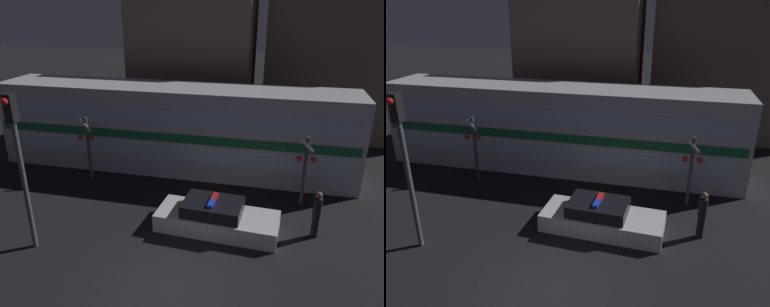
# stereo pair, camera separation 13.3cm
# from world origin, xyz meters

# --- Properties ---
(ground_plane) EXTENTS (120.00, 120.00, 0.00)m
(ground_plane) POSITION_xyz_m (0.00, 0.00, 0.00)
(ground_plane) COLOR black
(train) EXTENTS (18.00, 2.99, 4.30)m
(train) POSITION_xyz_m (-2.46, 8.95, 2.15)
(train) COLOR silver
(train) RESTS_ON ground_plane
(police_car) EXTENTS (4.69, 2.06, 1.29)m
(police_car) POSITION_xyz_m (0.76, 3.61, 0.48)
(police_car) COLOR silver
(police_car) RESTS_ON ground_plane
(pedestrian) EXTENTS (0.31, 0.31, 1.85)m
(pedestrian) POSITION_xyz_m (4.39, 3.97, 0.95)
(pedestrian) COLOR black
(pedestrian) RESTS_ON ground_plane
(crossing_signal_near) EXTENTS (0.83, 0.35, 3.07)m
(crossing_signal_near) POSITION_xyz_m (3.99, 6.34, 1.78)
(crossing_signal_near) COLOR #4C4C51
(crossing_signal_near) RESTS_ON ground_plane
(crossing_signal_far) EXTENTS (0.83, 0.35, 3.17)m
(crossing_signal_far) POSITION_xyz_m (-5.98, 6.47, 1.83)
(crossing_signal_far) COLOR #4C4C51
(crossing_signal_far) RESTS_ON ground_plane
(traffic_light_corner) EXTENTS (0.30, 0.46, 5.53)m
(traffic_light_corner) POSITION_xyz_m (-5.32, 1.01, 3.45)
(traffic_light_corner) COLOR #4C4C51
(traffic_light_corner) RESTS_ON ground_plane
(building_left) EXTENTS (7.31, 5.17, 8.46)m
(building_left) POSITION_xyz_m (-2.77, 15.07, 4.23)
(building_left) COLOR #726656
(building_left) RESTS_ON ground_plane
(building_center) EXTENTS (9.02, 5.76, 10.74)m
(building_center) POSITION_xyz_m (6.15, 17.37, 5.37)
(building_center) COLOR brown
(building_center) RESTS_ON ground_plane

